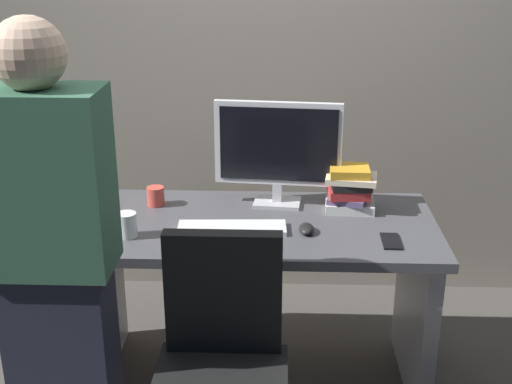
% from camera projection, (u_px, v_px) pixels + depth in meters
% --- Properties ---
extents(ground_plane, '(9.00, 9.00, 0.00)m').
position_uv_depth(ground_plane, '(256.00, 375.00, 3.03)').
color(ground_plane, '#4C4742').
extents(wall_back, '(6.40, 0.10, 3.00)m').
position_uv_depth(wall_back, '(263.00, 11.00, 3.35)').
color(wall_back, '#9E9384').
rests_on(wall_back, ground).
extents(desk, '(1.48, 0.71, 0.75)m').
position_uv_depth(desk, '(256.00, 272.00, 2.84)').
color(desk, '#4C4C51').
rests_on(desk, ground).
extents(person_at_desk, '(0.40, 0.24, 1.64)m').
position_uv_depth(person_at_desk, '(54.00, 270.00, 2.17)').
color(person_at_desk, '#262838').
rests_on(person_at_desk, ground).
extents(monitor, '(0.54, 0.16, 0.46)m').
position_uv_depth(monitor, '(278.00, 148.00, 2.85)').
color(monitor, silver).
rests_on(monitor, desk).
extents(keyboard, '(0.44, 0.15, 0.02)m').
position_uv_depth(keyboard, '(232.00, 228.00, 2.68)').
color(keyboard, white).
rests_on(keyboard, desk).
extents(mouse, '(0.06, 0.10, 0.03)m').
position_uv_depth(mouse, '(306.00, 229.00, 2.66)').
color(mouse, black).
rests_on(mouse, desk).
extents(cup_near_keyboard, '(0.08, 0.08, 0.10)m').
position_uv_depth(cup_near_keyboard, '(127.00, 225.00, 2.61)').
color(cup_near_keyboard, white).
rests_on(cup_near_keyboard, desk).
extents(cup_by_monitor, '(0.07, 0.07, 0.08)m').
position_uv_depth(cup_by_monitor, '(156.00, 196.00, 2.92)').
color(cup_by_monitor, '#D84C3F').
rests_on(cup_by_monitor, desk).
extents(book_stack, '(0.23, 0.18, 0.19)m').
position_uv_depth(book_stack, '(350.00, 189.00, 2.85)').
color(book_stack, white).
rests_on(book_stack, desk).
extents(cell_phone, '(0.07, 0.15, 0.01)m').
position_uv_depth(cell_phone, '(391.00, 241.00, 2.58)').
color(cell_phone, black).
rests_on(cell_phone, desk).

